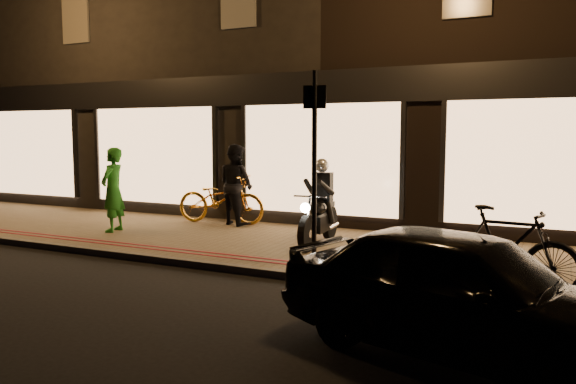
% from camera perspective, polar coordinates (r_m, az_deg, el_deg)
% --- Properties ---
extents(ground, '(90.00, 90.00, 0.00)m').
position_cam_1_polar(ground, '(8.96, -6.76, -8.07)').
color(ground, black).
rests_on(ground, ground).
extents(sidewalk, '(50.00, 4.00, 0.12)m').
position_cam_1_polar(sidewalk, '(10.64, -0.94, -5.44)').
color(sidewalk, brown).
rests_on(sidewalk, ground).
extents(kerb_stone, '(50.00, 0.14, 0.12)m').
position_cam_1_polar(kerb_stone, '(8.99, -6.59, -7.63)').
color(kerb_stone, '#59544C').
rests_on(kerb_stone, ground).
extents(red_kerb_lines, '(50.00, 0.26, 0.01)m').
position_cam_1_polar(red_kerb_lines, '(9.39, -4.95, -6.63)').
color(red_kerb_lines, maroon).
rests_on(red_kerb_lines, sidewalk).
extents(building_row, '(48.00, 10.11, 8.50)m').
position_cam_1_polar(building_row, '(17.09, 9.91, 12.89)').
color(building_row, black).
rests_on(building_row, ground).
extents(motorcycle, '(0.60, 1.94, 1.59)m').
position_cam_1_polar(motorcycle, '(10.34, 3.24, -1.99)').
color(motorcycle, black).
rests_on(motorcycle, sidewalk).
extents(sign_post, '(0.34, 0.13, 3.00)m').
position_cam_1_polar(sign_post, '(8.66, 2.69, 3.52)').
color(sign_post, black).
rests_on(sign_post, sidewalk).
extents(bicycle_gold, '(2.18, 0.97, 1.11)m').
position_cam_1_polar(bicycle_gold, '(12.84, -6.83, -0.74)').
color(bicycle_gold, gold).
rests_on(bicycle_gold, sidewalk).
extents(bicycle_dark, '(1.90, 0.70, 1.11)m').
position_cam_1_polar(bicycle_dark, '(7.83, 21.20, -5.41)').
color(bicycle_dark, black).
rests_on(bicycle_dark, sidewalk).
extents(person_green, '(0.54, 0.71, 1.76)m').
position_cam_1_polar(person_green, '(12.23, -17.36, 0.22)').
color(person_green, '#247E21').
rests_on(person_green, sidewalk).
extents(person_dark, '(1.07, 0.96, 1.81)m').
position_cam_1_polar(person_dark, '(12.62, -5.32, 0.77)').
color(person_dark, black).
rests_on(person_dark, sidewalk).
extents(parked_car, '(4.02, 2.47, 1.28)m').
position_cam_1_polar(parked_car, '(5.80, 17.39, -9.59)').
color(parked_car, black).
rests_on(parked_car, ground).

